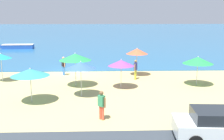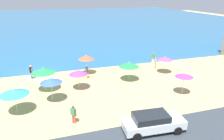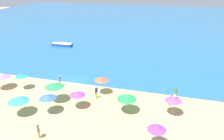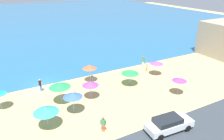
{
  "view_description": "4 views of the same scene",
  "coord_description": "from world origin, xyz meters",
  "px_view_note": "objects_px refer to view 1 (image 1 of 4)",
  "views": [
    {
      "loc": [
        2.8,
        -26.48,
        5.6
      ],
      "look_at": [
        3.58,
        -5.06,
        1.18
      ],
      "focal_mm": 45.0,
      "sensor_mm": 36.0,
      "label": 1
    },
    {
      "loc": [
        1.14,
        -27.47,
        9.83
      ],
      "look_at": [
        8.51,
        -4.26,
        1.07
      ],
      "focal_mm": 35.0,
      "sensor_mm": 36.0,
      "label": 2
    },
    {
      "loc": [
        14.5,
        -27.36,
        14.65
      ],
      "look_at": [
        6.36,
        1.79,
        2.05
      ],
      "focal_mm": 35.0,
      "sensor_mm": 36.0,
      "label": 3
    },
    {
      "loc": [
        -4.5,
        -27.44,
        13.36
      ],
      "look_at": [
        9.59,
        -1.6,
        0.89
      ],
      "focal_mm": 35.0,
      "sensor_mm": 36.0,
      "label": 4
    }
  ],
  "objects_px": {
    "beach_umbrella_11": "(137,51)",
    "skiff_nearshore": "(18,46)",
    "beach_umbrella_10": "(81,65)",
    "bather_3": "(136,68)",
    "beach_umbrella_3": "(30,72)",
    "bather_4": "(64,65)",
    "beach_umbrella_4": "(75,57)",
    "bather_2": "(102,104)",
    "beach_umbrella_2": "(198,60)",
    "beach_umbrella_9": "(1,56)",
    "beach_umbrella_0": "(121,63)"
  },
  "relations": [
    {
      "from": "beach_umbrella_11",
      "to": "skiff_nearshore",
      "type": "xyz_separation_m",
      "value": [
        -16.22,
        19.44,
        -1.83
      ]
    },
    {
      "from": "beach_umbrella_10",
      "to": "bather_3",
      "type": "xyz_separation_m",
      "value": [
        4.24,
        4.73,
        -1.19
      ]
    },
    {
      "from": "beach_umbrella_3",
      "to": "beach_umbrella_11",
      "type": "distance_m",
      "value": 10.57
    },
    {
      "from": "beach_umbrella_3",
      "to": "beach_umbrella_11",
      "type": "height_order",
      "value": "beach_umbrella_11"
    },
    {
      "from": "bather_4",
      "to": "beach_umbrella_11",
      "type": "bearing_deg",
      "value": -3.75
    },
    {
      "from": "bather_3",
      "to": "skiff_nearshore",
      "type": "xyz_separation_m",
      "value": [
        -15.94,
        20.89,
        -0.56
      ]
    },
    {
      "from": "beach_umbrella_4",
      "to": "bather_2",
      "type": "bearing_deg",
      "value": -73.99
    },
    {
      "from": "beach_umbrella_2",
      "to": "bather_2",
      "type": "height_order",
      "value": "beach_umbrella_2"
    },
    {
      "from": "beach_umbrella_9",
      "to": "skiff_nearshore",
      "type": "xyz_separation_m",
      "value": [
        -4.9,
        21.16,
        -1.71
      ]
    },
    {
      "from": "beach_umbrella_4",
      "to": "beach_umbrella_9",
      "type": "height_order",
      "value": "beach_umbrella_4"
    },
    {
      "from": "beach_umbrella_2",
      "to": "bather_4",
      "type": "distance_m",
      "value": 11.59
    },
    {
      "from": "beach_umbrella_3",
      "to": "bather_2",
      "type": "relative_size",
      "value": 1.51
    },
    {
      "from": "bather_2",
      "to": "beach_umbrella_11",
      "type": "bearing_deg",
      "value": 73.23
    },
    {
      "from": "beach_umbrella_2",
      "to": "beach_umbrella_3",
      "type": "distance_m",
      "value": 12.44
    },
    {
      "from": "beach_umbrella_0",
      "to": "bather_4",
      "type": "distance_m",
      "value": 6.8
    },
    {
      "from": "beach_umbrella_3",
      "to": "skiff_nearshore",
      "type": "height_order",
      "value": "beach_umbrella_3"
    },
    {
      "from": "beach_umbrella_2",
      "to": "bather_2",
      "type": "distance_m",
      "value": 10.19
    },
    {
      "from": "beach_umbrella_11",
      "to": "skiff_nearshore",
      "type": "height_order",
      "value": "beach_umbrella_11"
    },
    {
      "from": "beach_umbrella_0",
      "to": "bather_4",
      "type": "height_order",
      "value": "beach_umbrella_0"
    },
    {
      "from": "beach_umbrella_3",
      "to": "bather_3",
      "type": "xyz_separation_m",
      "value": [
        7.29,
        5.92,
        -0.99
      ]
    },
    {
      "from": "beach_umbrella_3",
      "to": "beach_umbrella_10",
      "type": "xyz_separation_m",
      "value": [
        3.05,
        1.19,
        0.2
      ]
    },
    {
      "from": "bather_4",
      "to": "skiff_nearshore",
      "type": "relative_size",
      "value": 0.33
    },
    {
      "from": "bather_2",
      "to": "beach_umbrella_4",
      "type": "bearing_deg",
      "value": 106.01
    },
    {
      "from": "beach_umbrella_4",
      "to": "beach_umbrella_11",
      "type": "bearing_deg",
      "value": 34.73
    },
    {
      "from": "beach_umbrella_0",
      "to": "beach_umbrella_2",
      "type": "xyz_separation_m",
      "value": [
        5.96,
        0.65,
        0.05
      ]
    },
    {
      "from": "skiff_nearshore",
      "to": "beach_umbrella_2",
      "type": "bearing_deg",
      "value": -48.29
    },
    {
      "from": "beach_umbrella_0",
      "to": "beach_umbrella_2",
      "type": "bearing_deg",
      "value": 6.24
    },
    {
      "from": "beach_umbrella_2",
      "to": "bather_3",
      "type": "distance_m",
      "value": 5.11
    },
    {
      "from": "beach_umbrella_4",
      "to": "skiff_nearshore",
      "type": "distance_m",
      "value": 25.61
    },
    {
      "from": "beach_umbrella_10",
      "to": "beach_umbrella_2",
      "type": "bearing_deg",
      "value": 16.69
    },
    {
      "from": "beach_umbrella_3",
      "to": "beach_umbrella_9",
      "type": "bearing_deg",
      "value": 123.62
    },
    {
      "from": "bather_3",
      "to": "skiff_nearshore",
      "type": "relative_size",
      "value": 0.33
    },
    {
      "from": "beach_umbrella_0",
      "to": "bather_3",
      "type": "distance_m",
      "value": 3.24
    },
    {
      "from": "beach_umbrella_4",
      "to": "skiff_nearshore",
      "type": "bearing_deg",
      "value": 115.75
    },
    {
      "from": "beach_umbrella_10",
      "to": "beach_umbrella_11",
      "type": "bearing_deg",
      "value": 53.78
    },
    {
      "from": "beach_umbrella_2",
      "to": "skiff_nearshore",
      "type": "xyz_separation_m",
      "value": [
        -20.49,
        22.99,
        -1.59
      ]
    },
    {
      "from": "beach_umbrella_3",
      "to": "beach_umbrella_4",
      "type": "bearing_deg",
      "value": 57.29
    },
    {
      "from": "beach_umbrella_11",
      "to": "skiff_nearshore",
      "type": "relative_size",
      "value": 0.49
    },
    {
      "from": "beach_umbrella_10",
      "to": "skiff_nearshore",
      "type": "xyz_separation_m",
      "value": [
        -11.7,
        25.62,
        -1.76
      ]
    },
    {
      "from": "beach_umbrella_4",
      "to": "beach_umbrella_9",
      "type": "bearing_deg",
      "value": 163.49
    },
    {
      "from": "beach_umbrella_9",
      "to": "skiff_nearshore",
      "type": "bearing_deg",
      "value": 103.03
    },
    {
      "from": "beach_umbrella_11",
      "to": "bather_3",
      "type": "relative_size",
      "value": 1.49
    },
    {
      "from": "beach_umbrella_4",
      "to": "bather_2",
      "type": "relative_size",
      "value": 1.65
    },
    {
      "from": "beach_umbrella_10",
      "to": "beach_umbrella_11",
      "type": "xyz_separation_m",
      "value": [
        4.52,
        6.18,
        0.08
      ]
    },
    {
      "from": "beach_umbrella_4",
      "to": "beach_umbrella_10",
      "type": "xyz_separation_m",
      "value": [
        0.6,
        -2.62,
        -0.15
      ]
    },
    {
      "from": "bather_3",
      "to": "beach_umbrella_2",
      "type": "bearing_deg",
      "value": -24.78
    },
    {
      "from": "bather_3",
      "to": "bather_4",
      "type": "height_order",
      "value": "bather_4"
    },
    {
      "from": "beach_umbrella_2",
      "to": "beach_umbrella_11",
      "type": "xyz_separation_m",
      "value": [
        -4.26,
        3.54,
        0.24
      ]
    },
    {
      "from": "bather_2",
      "to": "beach_umbrella_10",
      "type": "bearing_deg",
      "value": 107.83
    },
    {
      "from": "beach_umbrella_9",
      "to": "beach_umbrella_3",
      "type": "bearing_deg",
      "value": -56.38
    }
  ]
}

